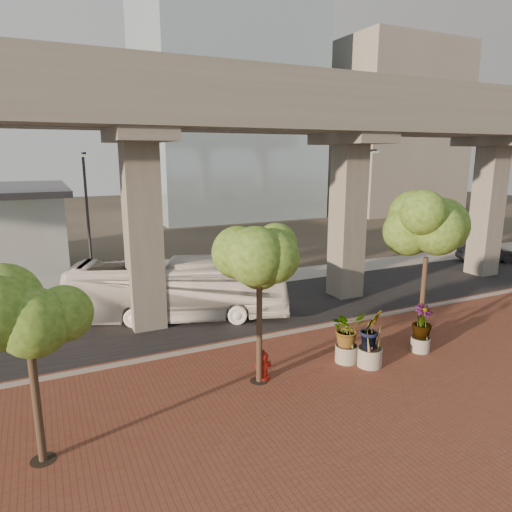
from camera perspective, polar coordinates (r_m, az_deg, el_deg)
name	(u,v)px	position (r m, az deg, el deg)	size (l,w,h in m)	color
ground	(272,321)	(23.92, 2.05, -8.08)	(160.00, 160.00, 0.00)	#322D24
brick_plaza	(373,390)	(17.84, 14.46, -15.97)	(70.00, 13.00, 0.06)	brown
asphalt_road	(256,309)	(25.59, -0.03, -6.61)	(90.00, 8.00, 0.04)	black
curb_strip	(291,332)	(22.26, 4.45, -9.51)	(70.00, 0.25, 0.16)	gray
far_sidewalk	(220,284)	(30.42, -4.49, -3.50)	(90.00, 3.00, 0.06)	gray
transit_viaduct	(256,177)	(24.20, -0.03, 9.86)	(72.00, 5.60, 12.40)	gray
midrise_block	(386,130)	(73.95, 16.00, 14.88)	(18.00, 16.00, 24.00)	gray
transit_bus	(179,290)	(24.03, -9.61, -4.21)	(2.64, 11.26, 3.14)	white
parked_car	(487,253)	(40.82, 26.90, 0.33)	(1.54, 4.44, 1.46)	black
fire_hydrant	(263,365)	(17.81, 0.88, -13.45)	(0.59, 0.53, 1.17)	maroon
planter_front	(347,331)	(19.20, 11.34, -9.15)	(2.02, 2.02, 2.22)	#9C958C
planter_right	(422,323)	(21.06, 20.03, -7.93)	(1.97, 1.97, 2.10)	#A09A90
planter_left	(371,332)	(19.00, 14.19, -9.18)	(2.18, 2.18, 2.40)	gray
street_tree_far_west	(26,311)	(13.33, -26.81, -6.17)	(3.58, 3.58, 6.06)	#463528
street_tree_near_west	(259,259)	(16.22, 0.43, -0.43)	(3.21, 3.21, 6.21)	#463528
street_tree_near_east	(428,231)	(21.25, 20.72, 2.89)	(4.03, 4.03, 6.95)	#463528
streetlamp_west	(88,219)	(26.80, -20.24, 4.38)	(0.42, 1.23, 8.52)	#2F3035
streetlamp_east	(364,203)	(33.12, 13.33, 6.46)	(0.43, 1.27, 8.74)	#2D2D32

